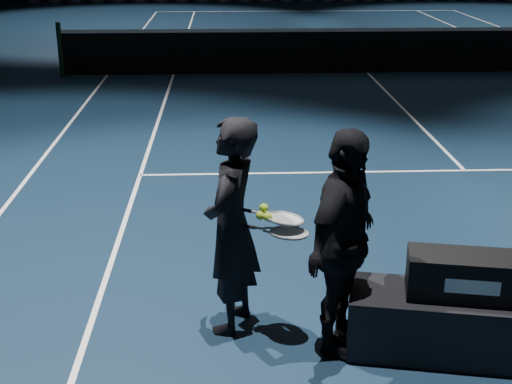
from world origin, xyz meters
TOP-DOWN VIEW (x-y plane):
  - floor at (0.00, 0.00)m, footprint 36.00×36.00m
  - court_lines at (0.00, 0.00)m, footprint 10.98×23.78m
  - net_post_left at (-6.40, 0.00)m, footprint 0.10×0.10m
  - net_mesh at (0.00, 0.00)m, footprint 12.80×0.02m
  - net_tape at (0.00, 0.00)m, footprint 12.80×0.03m
  - player_bench at (-1.38, -10.48)m, footprint 1.65×0.83m
  - racket_bag at (-1.38, -10.48)m, footprint 0.84×0.49m
  - bag_signature at (-1.38, -10.65)m, footprint 0.36×0.08m
  - player_a at (-3.00, -10.01)m, footprint 0.58×0.71m
  - player_b at (-2.22, -10.35)m, footprint 0.86×1.04m
  - racket_lower at (-2.59, -10.19)m, footprint 0.71×0.47m
  - racket_upper at (-2.62, -10.14)m, footprint 0.71×0.43m
  - tennis_balls at (-2.77, -10.11)m, footprint 0.12×0.10m

SIDE VIEW (x-z plane):
  - floor at x=0.00m, z-range 0.00..0.00m
  - court_lines at x=0.00m, z-range 0.00..0.01m
  - player_bench at x=-1.38m, z-range 0.00..0.47m
  - net_mesh at x=0.00m, z-range 0.02..0.88m
  - net_post_left at x=-6.40m, z-range 0.00..1.10m
  - racket_bag at x=-1.38m, z-range 0.47..0.79m
  - bag_signature at x=-1.38m, z-range 0.58..0.68m
  - player_a at x=-3.00m, z-range 0.00..1.67m
  - player_b at x=-2.22m, z-range 0.00..1.67m
  - racket_lower at x=-2.59m, z-range 0.84..0.87m
  - net_tape at x=0.00m, z-range 0.88..0.95m
  - racket_upper at x=-2.62m, z-range 0.89..0.99m
  - tennis_balls at x=-2.77m, z-range 0.91..1.03m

